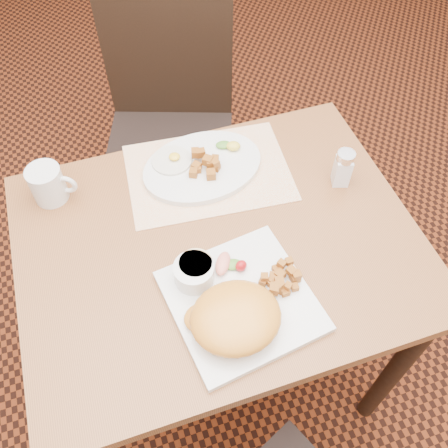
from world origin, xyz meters
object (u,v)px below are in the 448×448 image
table (220,266)px  coffee_mug (48,184)px  plate_oval (202,167)px  salt_shaker (343,168)px  plate_square (241,301)px  chair_far (170,116)px

table → coffee_mug: bearing=143.7°
table → plate_oval: (0.03, 0.22, 0.12)m
salt_shaker → coffee_mug: size_ratio=0.92×
coffee_mug → table: bearing=-36.3°
plate_square → coffee_mug: coffee_mug is taller
plate_square → chair_far: bearing=86.7°
table → chair_far: 0.68m
plate_square → coffee_mug: (-0.33, 0.41, 0.04)m
plate_oval → coffee_mug: 0.37m
table → chair_far: chair_far is taller
chair_far → plate_square: size_ratio=3.46×
table → plate_square: (-0.01, -0.16, 0.12)m
plate_oval → salt_shaker: bearing=-25.3°
chair_far → coffee_mug: bearing=67.4°
salt_shaker → plate_square: bearing=-145.3°
table → plate_oval: bearing=82.9°
plate_square → coffee_mug: size_ratio=2.57×
chair_far → plate_square: (-0.05, -0.84, 0.22)m
chair_far → plate_oval: chair_far is taller
plate_square → coffee_mug: bearing=129.0°
table → plate_oval: 0.25m
chair_far → table: bearing=105.8°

